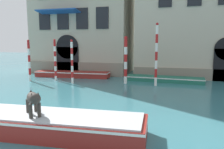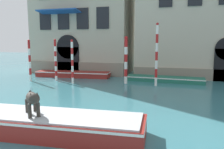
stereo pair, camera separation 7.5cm
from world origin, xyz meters
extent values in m
cube|color=gray|center=(-2.01, 18.20, 0.64)|extent=(10.07, 0.16, 1.28)
cube|color=black|center=(-2.63, 18.19, 1.38)|extent=(2.33, 0.14, 2.76)
cylinder|color=black|center=(-2.63, 18.19, 2.76)|extent=(2.33, 0.14, 2.33)
cube|color=black|center=(-5.04, 18.21, 5.44)|extent=(1.20, 0.10, 1.97)
cube|color=black|center=(-3.02, 18.21, 5.44)|extent=(1.20, 0.10, 1.97)
cube|color=black|center=(-1.01, 18.21, 5.44)|extent=(1.20, 0.10, 1.97)
cube|color=black|center=(1.01, 18.21, 5.44)|extent=(1.20, 0.10, 1.97)
cube|color=#1E4C99|center=(-3.14, 17.55, 6.09)|extent=(4.13, 1.40, 0.29)
cube|color=gray|center=(11.29, 18.20, 0.50)|extent=(14.59, 0.16, 0.99)
cube|color=maroon|center=(2.48, 4.90, 0.34)|extent=(8.59, 2.36, 0.67)
cube|color=white|center=(2.48, 4.90, 0.61)|extent=(8.63, 2.39, 0.08)
cube|color=#B2B7BC|center=(2.48, 4.90, 0.70)|extent=(8.33, 2.20, 0.06)
cylinder|color=#332D28|center=(3.24, 4.61, 0.97)|extent=(0.12, 0.12, 0.48)
cylinder|color=#332D28|center=(3.05, 4.43, 0.97)|extent=(0.12, 0.12, 0.48)
cylinder|color=#332D28|center=(2.77, 5.10, 0.97)|extent=(0.12, 0.12, 0.48)
cylinder|color=#332D28|center=(2.58, 4.92, 0.97)|extent=(0.12, 0.12, 0.48)
ellipsoid|color=#332D28|center=(2.91, 4.76, 1.32)|extent=(0.89, 0.91, 0.38)
ellipsoid|color=#382D23|center=(2.82, 4.86, 1.42)|extent=(0.46, 0.47, 0.13)
sphere|color=#332D28|center=(3.25, 4.41, 1.41)|extent=(0.36, 0.36, 0.36)
cone|color=#382D23|center=(3.32, 4.48, 1.54)|extent=(0.11, 0.11, 0.14)
cone|color=#382D23|center=(3.18, 4.34, 1.54)|extent=(0.11, 0.11, 0.14)
cylinder|color=#332D28|center=(2.57, 5.12, 1.38)|extent=(0.28, 0.29, 0.26)
cube|color=maroon|center=(-1.57, 17.01, 0.26)|extent=(7.02, 1.87, 0.52)
cube|color=white|center=(-1.57, 17.01, 0.46)|extent=(7.05, 1.91, 0.08)
cube|color=#B2B7BC|center=(-1.57, 17.01, 0.23)|extent=(3.88, 1.31, 0.47)
cube|color=#1E6651|center=(6.80, 16.75, 0.21)|extent=(6.28, 1.79, 0.42)
cube|color=white|center=(6.80, 16.75, 0.36)|extent=(6.31, 1.82, 0.08)
cube|color=#9EA3A8|center=(6.80, 16.75, 0.19)|extent=(3.47, 1.27, 0.37)
cylinder|color=white|center=(-2.02, 14.77, 0.21)|extent=(0.19, 0.19, 0.41)
cylinder|color=#B21E1E|center=(-2.02, 14.77, 0.62)|extent=(0.19, 0.19, 0.41)
cylinder|color=white|center=(-2.02, 14.77, 1.03)|extent=(0.19, 0.19, 0.41)
cylinder|color=#B21E1E|center=(-2.02, 14.77, 1.44)|extent=(0.19, 0.19, 0.41)
cylinder|color=white|center=(-2.02, 14.77, 1.85)|extent=(0.19, 0.19, 0.41)
cylinder|color=#B21E1E|center=(-2.02, 14.77, 2.26)|extent=(0.19, 0.19, 0.41)
cylinder|color=white|center=(-2.02, 14.77, 2.67)|extent=(0.19, 0.19, 0.41)
cylinder|color=#B21E1E|center=(-2.02, 14.77, 3.08)|extent=(0.19, 0.19, 0.41)
sphere|color=#B21E1E|center=(-2.02, 14.77, 3.37)|extent=(0.20, 0.20, 0.20)
cylinder|color=white|center=(3.91, 15.09, 0.29)|extent=(0.25, 0.25, 0.57)
cylinder|color=#B21E1E|center=(3.91, 15.09, 0.86)|extent=(0.25, 0.25, 0.57)
cylinder|color=white|center=(3.91, 15.09, 1.43)|extent=(0.25, 0.25, 0.57)
cylinder|color=#B21E1E|center=(3.91, 15.09, 2.00)|extent=(0.25, 0.25, 0.57)
cylinder|color=white|center=(3.91, 15.09, 2.57)|extent=(0.25, 0.25, 0.57)
cylinder|color=#B21E1E|center=(3.91, 15.09, 3.14)|extent=(0.25, 0.25, 0.57)
sphere|color=#B21E1E|center=(3.91, 15.09, 3.54)|extent=(0.26, 0.26, 0.26)
cylinder|color=white|center=(-0.11, 14.00, 0.23)|extent=(0.18, 0.18, 0.46)
cylinder|color=#B21E1E|center=(-0.11, 14.00, 0.69)|extent=(0.18, 0.18, 0.46)
cylinder|color=white|center=(-0.11, 14.00, 1.16)|extent=(0.18, 0.18, 0.46)
cylinder|color=#B21E1E|center=(-0.11, 14.00, 1.62)|extent=(0.18, 0.18, 0.46)
cylinder|color=white|center=(-0.11, 14.00, 2.08)|extent=(0.18, 0.18, 0.46)
cylinder|color=#B21E1E|center=(-0.11, 14.00, 2.55)|extent=(0.18, 0.18, 0.46)
cylinder|color=white|center=(-0.11, 14.00, 3.01)|extent=(0.18, 0.18, 0.46)
sphere|color=#B21E1E|center=(-0.11, 14.00, 3.32)|extent=(0.19, 0.19, 0.19)
cylinder|color=white|center=(6.26, 14.79, 0.32)|extent=(0.19, 0.19, 0.63)
cylinder|color=#B21E1E|center=(6.26, 14.79, 0.95)|extent=(0.19, 0.19, 0.63)
cylinder|color=white|center=(6.26, 14.79, 1.58)|extent=(0.19, 0.19, 0.63)
cylinder|color=#B21E1E|center=(6.26, 14.79, 2.21)|extent=(0.19, 0.19, 0.63)
cylinder|color=white|center=(6.26, 14.79, 2.84)|extent=(0.19, 0.19, 0.63)
cylinder|color=#B21E1E|center=(6.26, 14.79, 3.47)|extent=(0.19, 0.19, 0.63)
cylinder|color=white|center=(6.26, 14.79, 4.10)|extent=(0.19, 0.19, 0.63)
sphere|color=#B21E1E|center=(6.26, 14.79, 4.50)|extent=(0.20, 0.20, 0.20)
cylinder|color=white|center=(-3.95, 13.98, 0.27)|extent=(0.19, 0.19, 0.54)
cylinder|color=#B21E1E|center=(-3.95, 13.98, 0.81)|extent=(0.19, 0.19, 0.54)
cylinder|color=white|center=(-3.95, 13.98, 1.35)|extent=(0.19, 0.19, 0.54)
cylinder|color=#B21E1E|center=(-3.95, 13.98, 1.89)|extent=(0.19, 0.19, 0.54)
cylinder|color=white|center=(-3.95, 13.98, 2.43)|extent=(0.19, 0.19, 0.54)
cylinder|color=#B21E1E|center=(-3.95, 13.98, 2.97)|extent=(0.19, 0.19, 0.54)
sphere|color=#B21E1E|center=(-3.95, 13.98, 3.32)|extent=(0.20, 0.20, 0.20)
camera|label=1|loc=(7.43, -1.44, 3.17)|focal=35.00mm
camera|label=2|loc=(7.50, -1.42, 3.17)|focal=35.00mm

